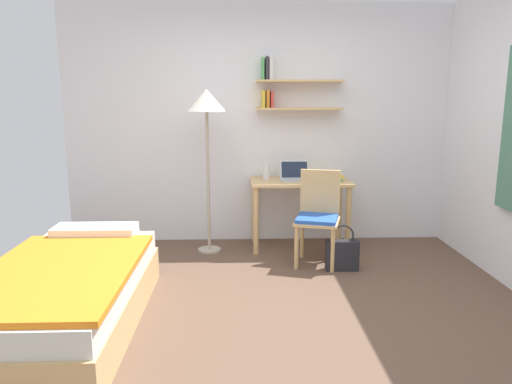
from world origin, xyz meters
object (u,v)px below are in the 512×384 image
Objects in this scene: standing_lamp at (207,110)px; laptop at (295,175)px; desk at (300,193)px; desk_chair at (318,214)px; water_bottle at (266,170)px; bed at (67,295)px; book_stack at (333,177)px; handbag at (342,254)px.

laptop is (0.91, 0.13, -0.69)m from standing_lamp.
desk is 3.36× the size of laptop.
laptop is at bearing 108.95° from desk_chair.
desk_chair is at bearing -49.20° from water_bottle.
standing_lamp reaches higher than desk_chair.
laptop is (1.81, 1.80, 0.55)m from bed.
desk_chair is at bearing -116.45° from book_stack.
book_stack is (0.23, 0.47, 0.28)m from desk_chair.
desk_chair is at bearing -76.93° from desk.
book_stack is 0.93m from handbag.
water_bottle is at bearing 173.34° from book_stack.
water_bottle is at bearing 15.65° from standing_lamp.
bed is at bearing -154.13° from handbag.
water_bottle is at bearing 130.86° from handbag.
water_bottle is (-0.30, 0.04, 0.05)m from laptop.
standing_lamp reaches higher than water_bottle.
bed is at bearing -141.62° from book_stack.
standing_lamp is 3.81× the size of handbag.
laptop is 1.55× the size of water_bottle.
water_bottle is 0.46× the size of handbag.
handbag is at bearing -49.14° from water_bottle.
bed is 2.38m from desk_chair.
standing_lamp reaches higher than desk.
laptop is 1.50× the size of book_stack.
water_bottle is (0.61, 0.17, -0.64)m from standing_lamp.
bed is 2.61m from laptop.
laptop is 0.71× the size of handbag.
desk_chair is 0.59m from book_stack.
bed is at bearing -136.28° from desk.
standing_lamp is (0.90, 1.67, 1.24)m from bed.
desk_chair is (1.98, 1.29, 0.25)m from bed.
desk is 1.31m from standing_lamp.
standing_lamp is (-0.97, -0.12, 0.88)m from desk.
desk is at bearing -8.22° from water_bottle.
book_stack reaches higher than bed.
book_stack is (2.22, 1.75, 0.53)m from bed.
desk reaches higher than handbag.
standing_lamp is at bearing 61.70° from bed.
book_stack is (0.41, -0.04, -0.02)m from laptop.
bed is 9.10× the size of book_stack.
desk_chair reaches higher than bed.
handbag is at bearing -66.61° from desk.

